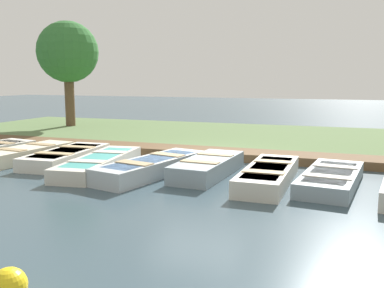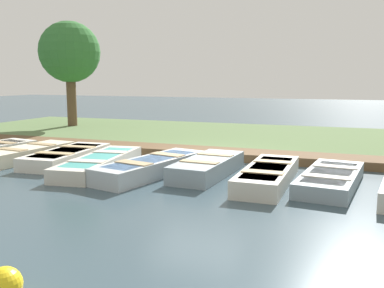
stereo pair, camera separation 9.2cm
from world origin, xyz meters
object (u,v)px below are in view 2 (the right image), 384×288
at_px(rowboat_4, 100,163).
at_px(rowboat_5, 152,167).
at_px(rowboat_7, 268,175).
at_px(park_tree_far_left, 70,53).
at_px(rowboat_3, 67,156).
at_px(buoy, 4,285).
at_px(rowboat_2, 28,153).
at_px(rowboat_6, 208,166).
at_px(rowboat_8, 331,179).

xyz_separation_m(rowboat_4, rowboat_5, (0.09, 1.53, 0.03)).
xyz_separation_m(rowboat_5, rowboat_7, (-0.14, 2.82, -0.01)).
bearing_deg(rowboat_7, park_tree_far_left, -123.66).
bearing_deg(rowboat_3, buoy, 27.78).
bearing_deg(rowboat_5, rowboat_3, -88.83).
bearing_deg(rowboat_5, rowboat_7, 105.57).
distance_m(rowboat_2, rowboat_6, 5.51).
bearing_deg(park_tree_far_left, rowboat_7, 55.87).
relative_size(rowboat_7, rowboat_8, 1.03).
relative_size(rowboat_4, rowboat_6, 1.30).
relative_size(rowboat_8, buoy, 8.05).
xyz_separation_m(rowboat_4, rowboat_8, (-0.28, 5.68, -0.01)).
bearing_deg(park_tree_far_left, rowboat_4, 39.96).
bearing_deg(rowboat_7, rowboat_3, -94.14).
relative_size(rowboat_6, buoy, 7.26).
height_order(rowboat_2, buoy, rowboat_2).
bearing_deg(rowboat_2, buoy, 44.99).
xyz_separation_m(rowboat_2, rowboat_6, (0.08, 5.51, 0.02)).
xyz_separation_m(rowboat_4, buoy, (6.06, 2.68, 0.01)).
distance_m(rowboat_5, park_tree_far_left, 10.64).
bearing_deg(rowboat_3, rowboat_5, 74.49).
xyz_separation_m(rowboat_7, buoy, (6.11, -1.67, -0.01)).
bearing_deg(buoy, rowboat_6, 178.76).
bearing_deg(rowboat_7, rowboat_2, -92.84).
relative_size(rowboat_2, rowboat_7, 0.92).
distance_m(rowboat_3, park_tree_far_left, 8.44).
xyz_separation_m(rowboat_6, rowboat_8, (0.08, 2.86, -0.05)).
height_order(rowboat_2, rowboat_6, rowboat_6).
distance_m(rowboat_5, rowboat_6, 1.37).
relative_size(rowboat_8, park_tree_far_left, 0.64).
relative_size(rowboat_2, rowboat_3, 0.95).
height_order(rowboat_4, rowboat_7, rowboat_7).
relative_size(buoy, park_tree_far_left, 0.08).
bearing_deg(rowboat_6, rowboat_7, 81.58).
height_order(rowboat_4, park_tree_far_left, park_tree_far_left).
relative_size(rowboat_5, park_tree_far_left, 0.73).
bearing_deg(rowboat_5, rowboat_4, -80.63).
distance_m(rowboat_4, rowboat_7, 4.34).
xyz_separation_m(rowboat_8, park_tree_far_left, (-6.63, -11.47, 3.28)).
bearing_deg(park_tree_far_left, rowboat_8, 59.97).
relative_size(rowboat_4, rowboat_8, 1.17).
distance_m(rowboat_2, rowboat_3, 1.32).
bearing_deg(rowboat_6, rowboat_8, 91.87).
height_order(rowboat_7, buoy, rowboat_7).
height_order(rowboat_8, park_tree_far_left, park_tree_far_left).
bearing_deg(rowboat_6, buoy, 2.32).
distance_m(rowboat_7, park_tree_far_left, 12.67).
distance_m(rowboat_3, rowboat_6, 4.19).
distance_m(rowboat_4, rowboat_8, 5.69).
height_order(rowboat_2, rowboat_7, rowboat_2).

